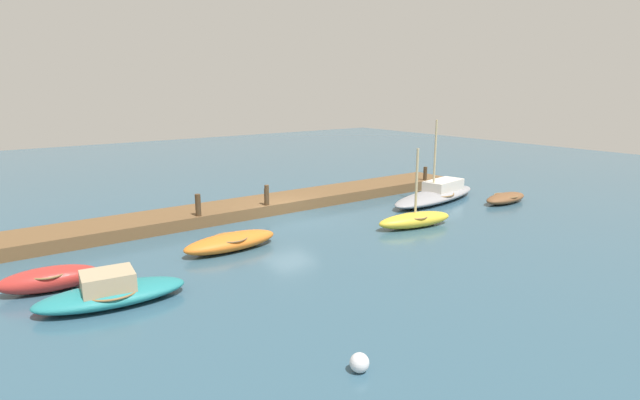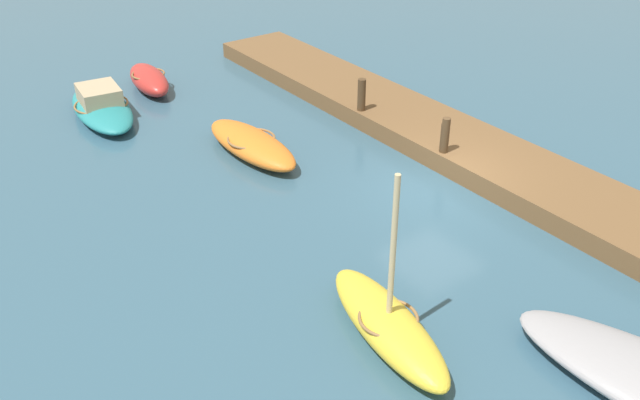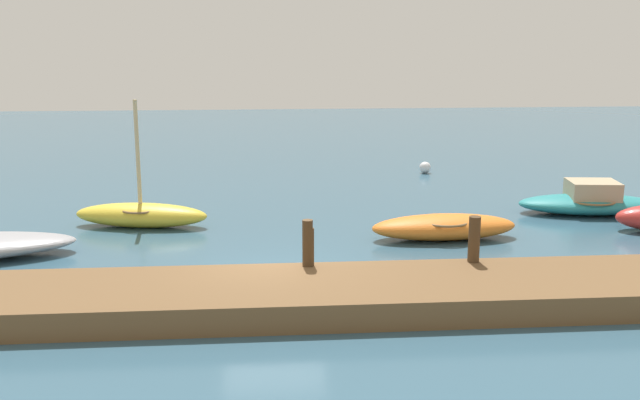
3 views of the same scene
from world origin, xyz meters
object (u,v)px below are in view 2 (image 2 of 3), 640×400
dinghy_red (149,79)px  mooring_post_mid_west (445,135)px  mooring_post_east (362,95)px  mooring_post_mid_east (444,138)px  rowboat_yellow (388,324)px  rowboat_orange (252,144)px  motorboat_teal (101,106)px

dinghy_red → mooring_post_mid_west: (-11.16, -4.39, 0.72)m
dinghy_red → mooring_post_east: bearing=-141.0°
mooring_post_mid_east → mooring_post_mid_west: bearing=180.0°
rowboat_yellow → dinghy_red: bearing=3.6°
rowboat_yellow → rowboat_orange: (8.93, -2.15, -0.03)m
rowboat_orange → mooring_post_mid_west: mooring_post_mid_west is taller
rowboat_orange → mooring_post_east: bearing=-96.8°
rowboat_yellow → rowboat_orange: rowboat_yellow is taller
rowboat_yellow → mooring_post_east: bearing=-25.8°
rowboat_orange → mooring_post_mid_west: size_ratio=3.95×
rowboat_orange → dinghy_red: dinghy_red is taller
rowboat_orange → mooring_post_mid_east: 5.89m
motorboat_teal → mooring_post_east: (-5.89, -6.78, 0.73)m
motorboat_teal → mooring_post_mid_east: bearing=-138.1°
rowboat_orange → motorboat_teal: size_ratio=0.89×
rowboat_orange → mooring_post_mid_east: (-4.17, -4.09, 0.67)m
mooring_post_mid_east → mooring_post_east: (3.84, 0.00, 0.10)m
rowboat_yellow → mooring_post_east: rowboat_yellow is taller
mooring_post_mid_east → rowboat_yellow: bearing=127.2°
motorboat_teal → dinghy_red: bearing=-52.8°
mooring_post_mid_west → mooring_post_east: 3.88m
rowboat_orange → motorboat_teal: bearing=23.7°
motorboat_teal → mooring_post_mid_east: mooring_post_mid_east is taller
dinghy_red → mooring_post_mid_west: size_ratio=3.05×
rowboat_orange → rowboat_yellow: bearing=164.3°
dinghy_red → mooring_post_mid_east: size_ratio=3.71×
mooring_post_mid_west → rowboat_yellow: bearing=127.0°
dinghy_red → mooring_post_east: 8.53m
rowboat_yellow → mooring_post_mid_west: 7.86m
rowboat_orange → mooring_post_mid_west: (-4.21, -4.09, 0.77)m
dinghy_red → mooring_post_mid_east: bearing=-150.5°
motorboat_teal → mooring_post_mid_east: 11.88m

